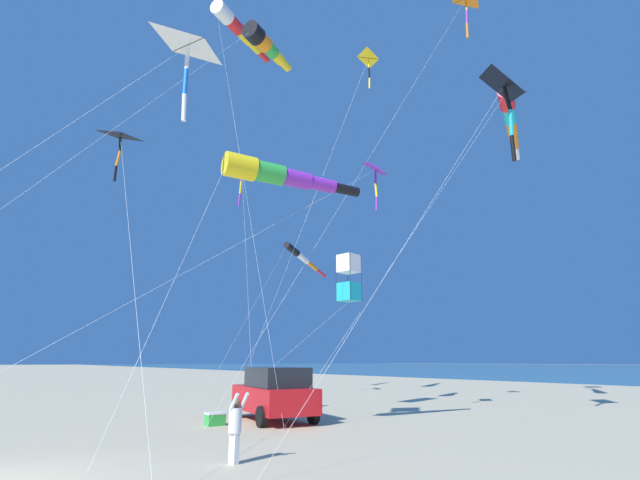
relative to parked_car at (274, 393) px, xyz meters
name	(u,v)px	position (x,y,z in m)	size (l,w,h in m)	color
parked_car	(274,393)	(0.00, 0.00, 0.00)	(2.62, 4.54, 1.85)	red
cooler_box	(215,419)	(2.19, -0.07, -0.74)	(0.62, 0.42, 0.42)	green
person_child_green_jacket	(235,424)	(4.18, 5.67, -0.18)	(0.36, 0.45, 1.43)	silver
kite_delta_long_streamer_right	(121,136)	(6.03, -0.47, 8.60)	(1.22, 8.84, 9.81)	black
kite_windsock_green_low_center	(510,118)	(-11.35, 3.59, 13.10)	(15.50, 3.31, 14.76)	red
kite_delta_orange_high_right	(368,59)	(-4.26, 0.88, 15.20)	(5.94, 3.37, 16.45)	yellow
kite_delta_red_high_left	(506,85)	(-5.50, 6.98, 10.98)	(11.27, 1.95, 12.58)	black
kite_delta_rainbow_low_near	(188,44)	(5.21, 3.57, 10.07)	(9.52, 1.60, 11.37)	white
kite_windsock_purple_drifting	(277,175)	(2.11, 3.52, 6.75)	(7.71, 1.84, 8.10)	yellow
kite_delta_checkered_midright	(243,169)	(-2.18, -8.17, 12.15)	(2.87, 7.14, 13.60)	purple
kite_delta_long_streamer_left	(376,169)	(-3.42, 2.06, 8.84)	(15.34, 1.24, 10.20)	purple
kite_windsock_black_fish_shape	(264,44)	(0.89, -0.03, 14.31)	(13.89, 5.17, 15.66)	black
kite_windsock_teal_far_right	(237,28)	(-0.66, -6.66, 20.34)	(5.18, 10.85, 21.69)	white
kite_windsock_small_distant	(301,257)	(-10.66, -14.77, 9.11)	(16.59, 14.35, 10.79)	black
kite_box_yellow_midlevel	(349,278)	(-4.70, -1.44, 4.90)	(6.94, 1.01, 6.95)	white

